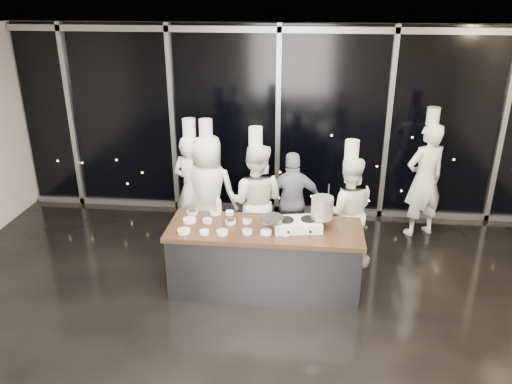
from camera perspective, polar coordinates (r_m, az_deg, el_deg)
ground at (r=6.03m, az=0.17°, el=-15.63°), size 9.00×9.00×0.00m
room_shell at (r=4.96m, az=2.23°, el=5.12°), size 9.02×7.02×3.21m
window_wall at (r=8.44m, az=2.54°, el=7.87°), size 8.90×0.11×3.20m
demo_counter at (r=6.52m, az=0.97°, el=-7.62°), size 2.46×0.86×0.90m
stove at (r=6.28m, az=4.72°, el=-3.69°), size 0.64×0.46×0.14m
frying_pan at (r=6.18m, az=1.82°, el=-3.03°), size 0.50×0.32×0.05m
stock_pot at (r=6.25m, az=7.57°, el=-1.78°), size 0.32×0.32×0.27m
prep_bowls at (r=6.36m, az=-3.49°, el=-3.65°), size 1.42×0.72×0.05m
squeeze_bottle at (r=6.64m, az=-4.31°, el=-1.55°), size 0.07×0.07×0.27m
chef_far_left at (r=7.60m, az=-7.30°, el=0.39°), size 0.74×0.62×1.97m
chef_left at (r=7.46m, az=-5.48°, el=0.06°), size 0.92×0.66×1.99m
chef_center at (r=7.15m, az=-0.05°, el=-1.01°), size 0.91×0.75×1.96m
guest at (r=7.40m, az=4.22°, el=-1.14°), size 0.94×0.49×1.53m
chef_right at (r=7.09m, az=10.37°, el=-2.12°), size 0.82×0.66×1.84m
chef_side at (r=8.20m, az=18.69°, el=1.40°), size 0.80×0.68×2.07m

